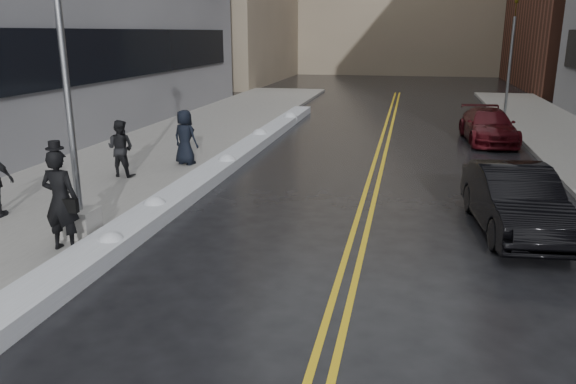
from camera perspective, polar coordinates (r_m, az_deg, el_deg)
The scene contains 12 objects.
ground at distance 9.89m, azimuth -9.68°, elevation -10.59°, with size 160.00×160.00×0.00m, color black.
sidewalk_west at distance 20.81m, azimuth -14.33°, elevation 3.51°, with size 5.50×50.00×0.15m, color gray.
lane_line_left at distance 18.72m, azimuth 8.53°, elevation 2.25°, with size 0.12×50.00×0.01m, color gold.
lane_line_right at distance 18.71m, azimuth 9.45°, elevation 2.20°, with size 0.12×50.00×0.01m, color gold.
snow_ridge at distance 17.72m, azimuth -7.59°, elevation 2.06°, with size 0.90×30.00×0.34m, color silver.
lamppost at distance 12.34m, azimuth -21.20°, elevation 6.27°, with size 0.65×0.65×7.62m.
traffic_signal at distance 32.58m, azimuth 21.73°, elevation 13.14°, with size 0.16×0.20×6.00m.
pedestrian_fedora at distance 11.96m, azimuth -22.10°, elevation -0.78°, with size 0.75×0.49×2.06m, color black.
pedestrian_b at distance 17.67m, azimuth -16.64°, elevation 4.28°, with size 0.84×0.65×1.72m, color black.
pedestrian_c at distance 18.80m, azimuth -10.42°, elevation 5.49°, with size 0.88×0.57×1.80m, color black.
car_black at distance 13.62m, azimuth 22.07°, elevation -0.75°, with size 1.57×4.50×1.48m, color black.
car_maroon at distance 24.58m, azimuth 19.68°, elevation 6.34°, with size 1.87×4.60×1.33m, color #410A10.
Camera 1 is at (3.44, -8.17, 4.38)m, focal length 35.00 mm.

